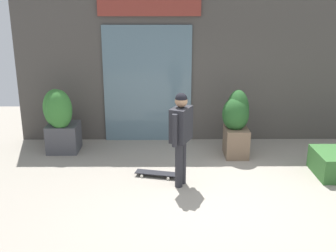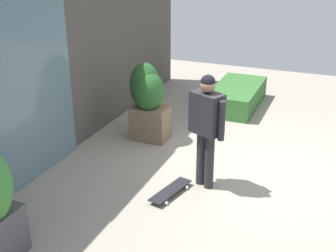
# 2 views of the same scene
# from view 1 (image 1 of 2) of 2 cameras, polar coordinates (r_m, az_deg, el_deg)

# --- Properties ---
(ground_plane) EXTENTS (12.00, 12.00, 0.00)m
(ground_plane) POSITION_cam_1_polar(r_m,az_deg,el_deg) (6.82, 6.71, -10.05)
(ground_plane) COLOR gray
(building_facade) EXTENTS (8.19, 0.31, 3.26)m
(building_facade) POSITION_cam_1_polar(r_m,az_deg,el_deg) (9.25, 4.41, 7.96)
(building_facade) COLOR #4C4742
(building_facade) RESTS_ON ground_plane
(skateboarder) EXTENTS (0.42, 0.57, 1.64)m
(skateboarder) POSITION_cam_1_polar(r_m,az_deg,el_deg) (6.90, 1.80, -0.58)
(skateboarder) COLOR #28282D
(skateboarder) RESTS_ON ground_plane
(skateboard) EXTENTS (0.80, 0.37, 0.08)m
(skateboard) POSITION_cam_1_polar(r_m,az_deg,el_deg) (7.56, -1.62, -6.55)
(skateboard) COLOR black
(skateboard) RESTS_ON ground_plane
(planter_box_left) EXTENTS (0.71, 0.71, 1.36)m
(planter_box_left) POSITION_cam_1_polar(r_m,az_deg,el_deg) (8.85, -14.79, 0.97)
(planter_box_left) COLOR #47474C
(planter_box_left) RESTS_ON ground_plane
(planter_box_right) EXTENTS (0.55, 0.68, 1.36)m
(planter_box_right) POSITION_cam_1_polar(r_m,az_deg,el_deg) (8.46, 9.45, 0.69)
(planter_box_right) COLOR brown
(planter_box_right) RESTS_ON ground_plane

